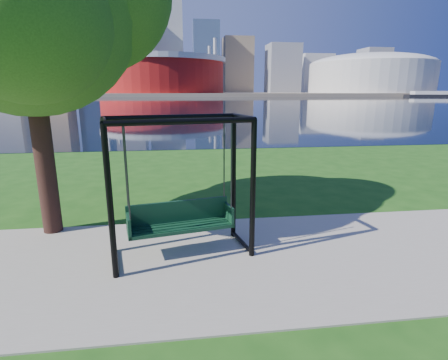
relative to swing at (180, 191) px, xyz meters
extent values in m
plane|color=#1E5114|center=(0.61, 0.13, -1.24)|extent=(900.00, 900.00, 0.00)
cube|color=#9E937F|center=(0.61, -0.37, -1.22)|extent=(120.00, 4.00, 0.03)
cube|color=black|center=(0.61, 102.13, -1.23)|extent=(900.00, 180.00, 0.02)
cube|color=#937F60|center=(0.61, 306.13, -0.24)|extent=(900.00, 228.00, 2.00)
cylinder|color=maroon|center=(-9.39, 235.13, 11.76)|extent=(80.00, 80.00, 22.00)
cylinder|color=silver|center=(-9.39, 235.13, 21.26)|extent=(83.00, 83.00, 3.00)
cylinder|color=silver|center=(23.51, 254.13, 16.76)|extent=(2.00, 2.00, 32.00)
cylinder|color=silver|center=(-42.30, 254.13, 16.76)|extent=(2.00, 2.00, 32.00)
cylinder|color=silver|center=(-42.30, 216.13, 16.76)|extent=(2.00, 2.00, 32.00)
cylinder|color=silver|center=(23.51, 216.13, 16.76)|extent=(2.00, 2.00, 32.00)
cylinder|color=beige|center=(135.61, 235.13, 10.76)|extent=(84.00, 84.00, 20.00)
ellipsoid|color=beige|center=(135.61, 235.13, 19.76)|extent=(84.00, 84.00, 15.12)
cube|color=gray|center=(-139.39, 310.13, 31.76)|extent=(28.00, 28.00, 62.00)
cube|color=#998466|center=(-99.39, 300.13, 44.76)|extent=(26.00, 26.00, 88.00)
cube|color=slate|center=(-69.39, 325.13, 48.26)|extent=(30.00, 24.00, 95.00)
cube|color=gray|center=(-39.39, 305.13, 36.76)|extent=(24.00, 24.00, 72.00)
cube|color=silver|center=(-9.39, 335.13, 40.76)|extent=(32.00, 28.00, 80.00)
cube|color=slate|center=(25.61, 310.13, 29.76)|extent=(22.00, 22.00, 58.00)
cube|color=#998466|center=(55.61, 325.13, 24.76)|extent=(26.00, 26.00, 48.00)
cube|color=gray|center=(95.61, 315.13, 21.76)|extent=(28.00, 24.00, 42.00)
cube|color=silver|center=(135.61, 340.13, 18.76)|extent=(30.00, 26.00, 36.00)
cube|color=gray|center=(185.61, 320.13, 20.76)|extent=(24.00, 24.00, 40.00)
cube|color=#998466|center=(225.61, 335.13, 16.76)|extent=(26.00, 26.00, 32.00)
cylinder|color=black|center=(-1.08, -0.75, 0.02)|extent=(0.12, 0.12, 2.51)
cylinder|color=black|center=(1.28, -0.28, 0.02)|extent=(0.12, 0.12, 2.51)
cylinder|color=black|center=(-1.27, 0.22, 0.02)|extent=(0.12, 0.12, 2.51)
cylinder|color=black|center=(1.09, 0.69, 0.02)|extent=(0.12, 0.12, 2.51)
cylinder|color=black|center=(0.10, -0.51, 1.28)|extent=(2.38, 0.57, 0.10)
cylinder|color=black|center=(-0.09, 0.45, 1.28)|extent=(2.38, 0.57, 0.10)
cylinder|color=black|center=(-1.17, -0.27, 1.28)|extent=(0.29, 0.98, 0.10)
cylinder|color=black|center=(-1.17, -0.27, -1.15)|extent=(0.27, 0.98, 0.08)
cylinder|color=black|center=(1.19, 0.21, 1.28)|extent=(0.29, 0.98, 0.10)
cylinder|color=black|center=(1.19, 0.21, -1.15)|extent=(0.27, 0.98, 0.08)
cube|color=black|center=(0.01, -0.03, -0.69)|extent=(1.97, 0.86, 0.07)
cube|color=black|center=(-0.04, 0.18, -0.45)|extent=(1.89, 0.43, 0.42)
cube|color=black|center=(-0.90, -0.21, -0.54)|extent=(0.15, 0.49, 0.37)
cube|color=black|center=(0.91, 0.15, -0.54)|extent=(0.15, 0.49, 0.37)
cylinder|color=#2E2E32|center=(-0.84, -0.41, 0.43)|extent=(0.03, 0.03, 1.59)
cylinder|color=#2E2E32|center=(0.93, -0.05, 0.43)|extent=(0.03, 0.03, 1.59)
cylinder|color=#2E2E32|center=(-0.92, -0.01, 0.43)|extent=(0.03, 0.03, 1.59)
cylinder|color=#2E2E32|center=(0.85, 0.35, 0.43)|extent=(0.03, 0.03, 1.59)
cylinder|color=black|center=(-2.76, 1.44, 0.70)|extent=(0.39, 0.39, 3.89)
sphere|color=#2E5418|center=(-2.76, 1.44, 3.36)|extent=(4.24, 4.24, 4.24)
sphere|color=#2E5418|center=(-2.40, 0.47, 2.91)|extent=(2.83, 2.83, 2.83)
cube|color=black|center=(147.69, 183.25, -0.58)|extent=(33.27, 15.00, 1.29)
cube|color=silver|center=(147.69, 183.25, 1.03)|extent=(26.63, 12.10, 1.93)
camera|label=1|loc=(0.01, -6.08, 1.73)|focal=28.00mm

